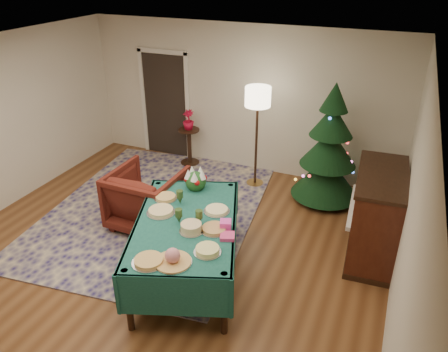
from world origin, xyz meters
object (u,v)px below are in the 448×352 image
at_px(christmas_tree, 329,150).
at_px(piano, 376,216).
at_px(buffet_table, 186,232).
at_px(gift_box, 226,225).
at_px(armchair, 147,195).
at_px(potted_plant, 189,124).
at_px(side_table, 189,147).
at_px(floor_lamp, 258,103).

relative_size(christmas_tree, piano, 1.39).
height_order(buffet_table, gift_box, gift_box).
height_order(gift_box, christmas_tree, christmas_tree).
height_order(buffet_table, armchair, armchair).
xyz_separation_m(buffet_table, gift_box, (0.52, 0.03, 0.22)).
bearing_deg(potted_plant, buffet_table, -63.63).
bearing_deg(potted_plant, piano, -24.03).
relative_size(side_table, piano, 0.50).
bearing_deg(floor_lamp, christmas_tree, -3.02).
bearing_deg(floor_lamp, potted_plant, 168.25).
bearing_deg(gift_box, piano, 40.29).
height_order(gift_box, floor_lamp, floor_lamp).
relative_size(side_table, potted_plant, 1.91).
xyz_separation_m(buffet_table, potted_plant, (-1.50, 3.02, 0.17)).
xyz_separation_m(armchair, piano, (3.22, 0.58, 0.09)).
relative_size(gift_box, christmas_tree, 0.07).
bearing_deg(floor_lamp, side_table, 168.25).
relative_size(armchair, potted_plant, 2.67).
relative_size(potted_plant, christmas_tree, 0.19).
distance_m(gift_box, christmas_tree, 2.71).
bearing_deg(side_table, buffet_table, -63.63).
bearing_deg(floor_lamp, armchair, -119.39).
relative_size(floor_lamp, piano, 1.23).
bearing_deg(armchair, buffet_table, 143.69).
xyz_separation_m(gift_box, christmas_tree, (0.72, 2.62, 0.03)).
relative_size(gift_box, side_table, 0.18).
xyz_separation_m(floor_lamp, piano, (2.16, -1.31, -0.92)).
height_order(side_table, potted_plant, potted_plant).
height_order(gift_box, piano, piano).
height_order(gift_box, potted_plant, potted_plant).
distance_m(floor_lamp, potted_plant, 1.66).
bearing_deg(side_table, armchair, -79.40).
relative_size(armchair, piano, 0.70).
height_order(side_table, piano, piano).
bearing_deg(floor_lamp, gift_box, -78.62).
xyz_separation_m(potted_plant, christmas_tree, (2.73, -0.37, 0.07)).
xyz_separation_m(buffet_table, christmas_tree, (1.23, 2.65, 0.25)).
relative_size(floor_lamp, side_table, 2.46).
relative_size(buffet_table, potted_plant, 6.33).
height_order(buffet_table, side_table, buffet_table).
bearing_deg(side_table, potted_plant, 104.04).
bearing_deg(christmas_tree, potted_plant, 172.23).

